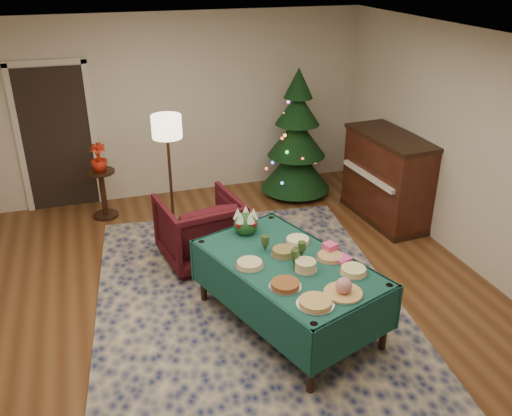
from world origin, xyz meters
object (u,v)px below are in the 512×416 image
object	(u,v)px
christmas_tree	(297,140)
side_table	(103,195)
buffet_table	(289,275)
gift_box	(330,248)
armchair	(200,226)
potted_plant	(99,163)
floor_lamp	(167,134)
piano	(387,179)

from	to	relation	value
christmas_tree	side_table	bearing A→B (deg)	178.74
buffet_table	gift_box	world-z (taller)	gift_box
side_table	christmas_tree	size ratio (longest dim) A/B	0.36
buffet_table	side_table	size ratio (longest dim) A/B	3.07
armchair	potted_plant	distance (m)	1.94
gift_box	buffet_table	bearing A→B (deg)	-173.83
buffet_table	christmas_tree	size ratio (longest dim) A/B	1.10
floor_lamp	side_table	size ratio (longest dim) A/B	2.27
christmas_tree	buffet_table	bearing A→B (deg)	-112.91
buffet_table	armchair	xyz separation A→B (m)	(-0.55, 1.52, -0.13)
gift_box	floor_lamp	world-z (taller)	floor_lamp
buffet_table	floor_lamp	size ratio (longest dim) A/B	1.35
armchair	christmas_tree	distance (m)	2.43
armchair	potted_plant	size ratio (longest dim) A/B	2.34
potted_plant	christmas_tree	size ratio (longest dim) A/B	0.20
potted_plant	piano	size ratio (longest dim) A/B	0.27
armchair	floor_lamp	size ratio (longest dim) A/B	0.58
gift_box	side_table	bearing A→B (deg)	123.72
floor_lamp	piano	distance (m)	3.05
side_table	piano	world-z (taller)	piano
floor_lamp	piano	world-z (taller)	floor_lamp
floor_lamp	piano	xyz separation A→B (m)	(2.90, -0.61, -0.74)
buffet_table	piano	size ratio (longest dim) A/B	1.47
armchair	side_table	bearing A→B (deg)	-65.87
armchair	side_table	distance (m)	1.91
potted_plant	christmas_tree	world-z (taller)	christmas_tree
side_table	buffet_table	bearing A→B (deg)	-62.87
floor_lamp	christmas_tree	world-z (taller)	christmas_tree
buffet_table	piano	bearing A→B (deg)	40.52
gift_box	armchair	bearing A→B (deg)	124.34
armchair	piano	size ratio (longest dim) A/B	0.63
side_table	piano	xyz separation A→B (m)	(3.76, -1.26, 0.26)
gift_box	christmas_tree	world-z (taller)	christmas_tree
piano	armchair	bearing A→B (deg)	-173.00
gift_box	christmas_tree	size ratio (longest dim) A/B	0.06
armchair	gift_box	bearing A→B (deg)	115.34
gift_box	potted_plant	world-z (taller)	potted_plant
christmas_tree	piano	world-z (taller)	christmas_tree
potted_plant	christmas_tree	xyz separation A→B (m)	(2.88, -0.06, 0.07)
gift_box	floor_lamp	xyz separation A→B (m)	(-1.18, 2.41, 0.56)
piano	gift_box	bearing A→B (deg)	-133.60
buffet_table	piano	world-z (taller)	piano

